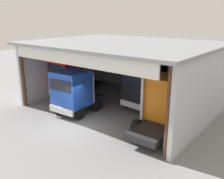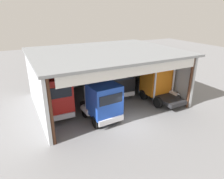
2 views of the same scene
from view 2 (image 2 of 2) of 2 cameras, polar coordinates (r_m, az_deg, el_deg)
The scene contains 8 objects.
ground_plane at distance 16.81m, azimuth 5.66°, elevation -9.47°, with size 80.00×80.00×0.00m, color slate.
workshop_shed at distance 20.36m, azimuth -3.11°, elevation 7.02°, with size 13.50×10.88×5.12m.
truck_red_center_bay at distance 17.65m, azimuth -15.54°, elevation -1.65°, with size 2.52×4.95×3.66m.
truck_blue_center_right_bay at distance 16.37m, azimuth -2.68°, elevation -3.55°, with size 2.68×4.28×3.25m.
truck_black_left_bay at distance 21.25m, azimuth 1.50°, elevation 2.82°, with size 2.82×5.28×3.54m.
truck_orange_center_left_bay at distance 20.78m, azimuth 12.77°, elevation 1.79°, with size 2.76×4.60×3.61m.
oil_drum at distance 25.21m, azimuth -1.16°, elevation 2.56°, with size 0.58×0.58×0.93m, color #B21E19.
tool_cart at distance 25.32m, azimuth 2.18°, elevation 2.72°, with size 0.90×0.60×1.00m, color red.
Camera 2 is at (-8.00, -12.04, 8.59)m, focal length 32.57 mm.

